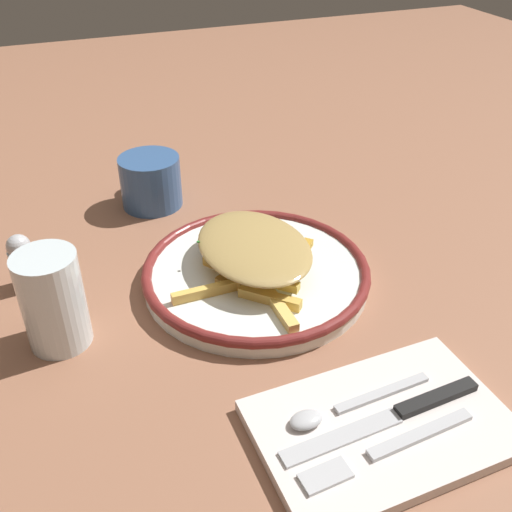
{
  "coord_description": "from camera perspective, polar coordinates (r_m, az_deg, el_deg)",
  "views": [
    {
      "loc": [
        -0.56,
        0.22,
        0.45
      ],
      "look_at": [
        0.0,
        0.0,
        0.04
      ],
      "focal_mm": 41.57,
      "sensor_mm": 36.0,
      "label": 1
    }
  ],
  "objects": [
    {
      "name": "napkin",
      "position": [
        0.58,
        12.09,
        -15.72
      ],
      "size": [
        0.16,
        0.24,
        0.01
      ],
      "primitive_type": "cube",
      "rotation": [
        0.0,
        0.0,
        0.03
      ],
      "color": "silver",
      "rests_on": "ground_plane"
    },
    {
      "name": "knife",
      "position": [
        0.59,
        13.75,
        -14.42
      ],
      "size": [
        0.03,
        0.21,
        0.01
      ],
      "color": "black",
      "rests_on": "napkin"
    },
    {
      "name": "spoon",
      "position": [
        0.58,
        7.81,
        -14.37
      ],
      "size": [
        0.03,
        0.15,
        0.01
      ],
      "color": "silver",
      "rests_on": "napkin"
    },
    {
      "name": "fork",
      "position": [
        0.56,
        12.69,
        -17.58
      ],
      "size": [
        0.03,
        0.18,
        0.01
      ],
      "color": "silver",
      "rests_on": "napkin"
    },
    {
      "name": "coffee_mug",
      "position": [
        0.91,
        -10.11,
        7.11
      ],
      "size": [
        0.12,
        0.09,
        0.08
      ],
      "color": "#355A90",
      "rests_on": "ground_plane"
    },
    {
      "name": "ground_plane",
      "position": [
        0.75,
        0.0,
        -2.47
      ],
      "size": [
        2.6,
        2.6,
        0.0
      ],
      "primitive_type": "plane",
      "color": "#946147"
    },
    {
      "name": "water_glass",
      "position": [
        0.66,
        -18.96,
        -4.06
      ],
      "size": [
        0.07,
        0.07,
        0.11
      ],
      "primitive_type": "cylinder",
      "color": "silver",
      "rests_on": "ground_plane"
    },
    {
      "name": "salt_shaker",
      "position": [
        0.77,
        -21.55,
        -0.47
      ],
      "size": [
        0.03,
        0.03,
        0.07
      ],
      "color": "silver",
      "rests_on": "ground_plane"
    },
    {
      "name": "plate",
      "position": [
        0.74,
        0.0,
        -1.63
      ],
      "size": [
        0.28,
        0.28,
        0.03
      ],
      "color": "white",
      "rests_on": "ground_plane"
    },
    {
      "name": "fries_heap",
      "position": [
        0.73,
        -0.24,
        0.47
      ],
      "size": [
        0.23,
        0.21,
        0.04
      ],
      "color": "gold",
      "rests_on": "plate"
    }
  ]
}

